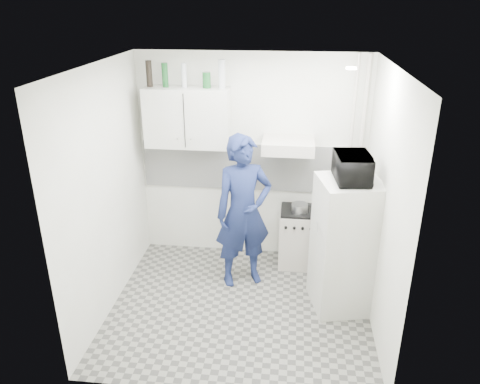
# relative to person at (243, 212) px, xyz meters

# --- Properties ---
(floor) EXTENTS (2.80, 2.80, 0.00)m
(floor) POSITION_rel_person_xyz_m (0.02, -0.53, -0.91)
(floor) COLOR gray
(floor) RESTS_ON ground
(ceiling) EXTENTS (2.80, 2.80, 0.00)m
(ceiling) POSITION_rel_person_xyz_m (0.02, -0.53, 1.69)
(ceiling) COLOR white
(ceiling) RESTS_ON wall_back
(wall_back) EXTENTS (2.80, 0.00, 2.80)m
(wall_back) POSITION_rel_person_xyz_m (0.02, 0.72, 0.39)
(wall_back) COLOR white
(wall_back) RESTS_ON floor
(wall_left) EXTENTS (0.00, 2.60, 2.60)m
(wall_left) POSITION_rel_person_xyz_m (-1.38, -0.53, 0.39)
(wall_left) COLOR white
(wall_left) RESTS_ON floor
(wall_right) EXTENTS (0.00, 2.60, 2.60)m
(wall_right) POSITION_rel_person_xyz_m (1.42, -0.53, 0.39)
(wall_right) COLOR white
(wall_right) RESTS_ON floor
(person) EXTENTS (0.78, 0.66, 1.81)m
(person) POSITION_rel_person_xyz_m (0.00, 0.00, 0.00)
(person) COLOR #17214C
(person) RESTS_ON floor
(stove) EXTENTS (0.45, 0.45, 0.73)m
(stove) POSITION_rel_person_xyz_m (0.64, 0.47, -0.54)
(stove) COLOR beige
(stove) RESTS_ON floor
(fridge) EXTENTS (0.73, 0.73, 1.48)m
(fridge) POSITION_rel_person_xyz_m (1.12, -0.34, -0.17)
(fridge) COLOR silver
(fridge) RESTS_ON floor
(stove_top) EXTENTS (0.44, 0.44, 0.03)m
(stove_top) POSITION_rel_person_xyz_m (0.64, 0.47, -0.17)
(stove_top) COLOR black
(stove_top) RESTS_ON stove
(saucepan) EXTENTS (0.20, 0.20, 0.11)m
(saucepan) POSITION_rel_person_xyz_m (0.64, 0.41, -0.10)
(saucepan) COLOR silver
(saucepan) RESTS_ON stove_top
(microwave) EXTENTS (0.52, 0.38, 0.27)m
(microwave) POSITION_rel_person_xyz_m (1.12, -0.34, 0.71)
(microwave) COLOR black
(microwave) RESTS_ON fridge
(bottle_a) EXTENTS (0.07, 0.07, 0.30)m
(bottle_a) POSITION_rel_person_xyz_m (-1.16, 0.55, 1.44)
(bottle_a) COLOR black
(bottle_a) RESTS_ON upper_cabinet
(bottle_b) EXTENTS (0.07, 0.07, 0.27)m
(bottle_b) POSITION_rel_person_xyz_m (-0.97, 0.55, 1.43)
(bottle_b) COLOR #144C1E
(bottle_b) RESTS_ON upper_cabinet
(bottle_d) EXTENTS (0.06, 0.06, 0.28)m
(bottle_d) POSITION_rel_person_xyz_m (-0.75, 0.55, 1.43)
(bottle_d) COLOR #B2B7BC
(bottle_d) RESTS_ON upper_cabinet
(canister_b) EXTENTS (0.09, 0.09, 0.18)m
(canister_b) POSITION_rel_person_xyz_m (-0.49, 0.55, 1.38)
(canister_b) COLOR #144C1E
(canister_b) RESTS_ON upper_cabinet
(bottle_e) EXTENTS (0.08, 0.08, 0.32)m
(bottle_e) POSITION_rel_person_xyz_m (-0.31, 0.55, 1.45)
(bottle_e) COLOR #B2B7BC
(bottle_e) RESTS_ON upper_cabinet
(upper_cabinet) EXTENTS (1.00, 0.35, 0.70)m
(upper_cabinet) POSITION_rel_person_xyz_m (-0.73, 0.55, 0.94)
(upper_cabinet) COLOR silver
(upper_cabinet) RESTS_ON wall_back
(range_hood) EXTENTS (0.60, 0.50, 0.14)m
(range_hood) POSITION_rel_person_xyz_m (0.47, 0.47, 0.66)
(range_hood) COLOR beige
(range_hood) RESTS_ON wall_back
(backsplash) EXTENTS (2.74, 0.03, 0.60)m
(backsplash) POSITION_rel_person_xyz_m (0.02, 0.71, 0.29)
(backsplash) COLOR white
(backsplash) RESTS_ON wall_back
(pipe_a) EXTENTS (0.05, 0.05, 2.60)m
(pipe_a) POSITION_rel_person_xyz_m (1.32, 0.64, 0.39)
(pipe_a) COLOR beige
(pipe_a) RESTS_ON floor
(pipe_b) EXTENTS (0.04, 0.04, 2.60)m
(pipe_b) POSITION_rel_person_xyz_m (1.20, 0.64, 0.39)
(pipe_b) COLOR beige
(pipe_b) RESTS_ON floor
(ceiling_spot_fixture) EXTENTS (0.10, 0.10, 0.02)m
(ceiling_spot_fixture) POSITION_rel_person_xyz_m (1.02, -0.33, 1.66)
(ceiling_spot_fixture) COLOR white
(ceiling_spot_fixture) RESTS_ON ceiling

